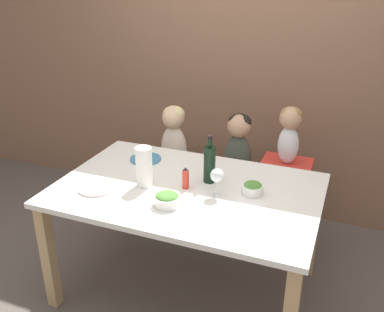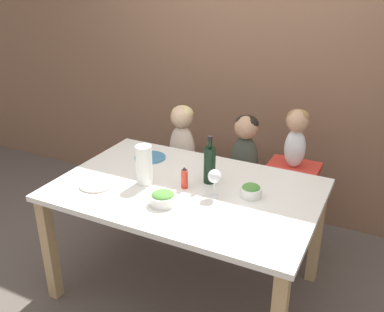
# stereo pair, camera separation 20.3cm
# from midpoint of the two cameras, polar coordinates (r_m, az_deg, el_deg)

# --- Properties ---
(ground_plane) EXTENTS (14.00, 14.00, 0.00)m
(ground_plane) POSITION_cam_midpoint_polar(r_m,az_deg,el_deg) (3.07, -2.54, -17.03)
(ground_plane) COLOR #564C47
(wall_back) EXTENTS (10.00, 0.06, 2.70)m
(wall_back) POSITION_cam_midpoint_polar(r_m,az_deg,el_deg) (3.57, 5.51, 13.05)
(wall_back) COLOR brown
(wall_back) RESTS_ON ground_plane
(dining_table) EXTENTS (1.61, 1.05, 0.77)m
(dining_table) POSITION_cam_midpoint_polar(r_m,az_deg,el_deg) (2.68, -2.80, -6.01)
(dining_table) COLOR white
(dining_table) RESTS_ON ground_plane
(chair_far_left) EXTENTS (0.43, 0.40, 0.46)m
(chair_far_left) POSITION_cam_midpoint_polar(r_m,az_deg,el_deg) (3.57, -3.98, -3.23)
(chair_far_left) COLOR silver
(chair_far_left) RESTS_ON ground_plane
(chair_far_center) EXTENTS (0.43, 0.40, 0.46)m
(chair_far_center) POSITION_cam_midpoint_polar(r_m,az_deg,el_deg) (3.40, 4.20, -4.73)
(chair_far_center) COLOR silver
(chair_far_center) RESTS_ON ground_plane
(chair_right_highchair) EXTENTS (0.37, 0.34, 0.70)m
(chair_right_highchair) POSITION_cam_midpoint_polar(r_m,az_deg,el_deg) (3.25, 10.51, -3.33)
(chair_right_highchair) COLOR silver
(chair_right_highchair) RESTS_ON ground_plane
(person_child_left) EXTENTS (0.21, 0.18, 0.57)m
(person_child_left) POSITION_cam_midpoint_polar(r_m,az_deg,el_deg) (3.42, -4.15, 2.59)
(person_child_left) COLOR beige
(person_child_left) RESTS_ON chair_far_left
(person_child_center) EXTENTS (0.21, 0.18, 0.57)m
(person_child_center) POSITION_cam_midpoint_polar(r_m,az_deg,el_deg) (3.24, 4.42, 1.34)
(person_child_center) COLOR #3D4238
(person_child_center) RESTS_ON chair_far_center
(person_baby_right) EXTENTS (0.16, 0.17, 0.43)m
(person_baby_right) POSITION_cam_midpoint_polar(r_m,az_deg,el_deg) (3.09, 11.09, 3.56)
(person_baby_right) COLOR silver
(person_baby_right) RESTS_ON chair_right_highchair
(wine_bottle) EXTENTS (0.07, 0.07, 0.31)m
(wine_bottle) POSITION_cam_midpoint_polar(r_m,az_deg,el_deg) (2.65, 0.16, -1.04)
(wine_bottle) COLOR black
(wine_bottle) RESTS_ON dining_table
(paper_towel_roll) EXTENTS (0.10, 0.10, 0.25)m
(paper_towel_roll) POSITION_cam_midpoint_polar(r_m,az_deg,el_deg) (2.64, -8.61, -1.46)
(paper_towel_roll) COLOR white
(paper_towel_roll) RESTS_ON dining_table
(wine_glass_near) EXTENTS (0.08, 0.08, 0.17)m
(wine_glass_near) POSITION_cam_midpoint_polar(r_m,az_deg,el_deg) (2.49, 1.02, -2.73)
(wine_glass_near) COLOR white
(wine_glass_near) RESTS_ON dining_table
(salad_bowl_large) EXTENTS (0.15, 0.15, 0.08)m
(salad_bowl_large) POSITION_cam_midpoint_polar(r_m,az_deg,el_deg) (2.44, -5.75, -5.77)
(salad_bowl_large) COLOR white
(salad_bowl_large) RESTS_ON dining_table
(salad_bowl_small) EXTENTS (0.13, 0.13, 0.08)m
(salad_bowl_small) POSITION_cam_midpoint_polar(r_m,az_deg,el_deg) (2.56, 5.85, -4.33)
(salad_bowl_small) COLOR white
(salad_bowl_small) RESTS_ON dining_table
(dinner_plate_front_left) EXTENTS (0.22, 0.22, 0.01)m
(dinner_plate_front_left) POSITION_cam_midpoint_polar(r_m,az_deg,el_deg) (2.70, -14.75, -4.22)
(dinner_plate_front_left) COLOR silver
(dinner_plate_front_left) RESTS_ON dining_table
(dinner_plate_back_left) EXTENTS (0.22, 0.22, 0.01)m
(dinner_plate_back_left) POSITION_cam_midpoint_polar(r_m,az_deg,el_deg) (3.04, -8.13, -0.41)
(dinner_plate_back_left) COLOR teal
(dinner_plate_back_left) RESTS_ON dining_table
(condiment_bottle_hot_sauce) EXTENTS (0.04, 0.04, 0.14)m
(condiment_bottle_hot_sauce) POSITION_cam_midpoint_polar(r_m,az_deg,el_deg) (2.60, -3.10, -3.02)
(condiment_bottle_hot_sauce) COLOR red
(condiment_bottle_hot_sauce) RESTS_ON dining_table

